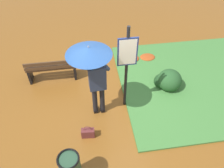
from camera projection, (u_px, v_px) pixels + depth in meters
ground_plane at (109, 106)px, 5.96m from camera, size 18.00×18.00×0.00m
grass_verge at (203, 80)px, 6.64m from camera, size 4.80×4.00×0.05m
person_with_umbrella at (93, 65)px, 4.75m from camera, size 0.96×0.96×2.04m
info_sign_post at (127, 61)px, 5.01m from camera, size 0.44×0.07×2.30m
handbag at (88, 133)px, 5.21m from camera, size 0.31×0.17×0.37m
park_bench at (52, 69)px, 6.43m from camera, size 1.40×0.37×0.75m
shrub_cluster at (168, 80)px, 6.27m from camera, size 0.73×0.66×0.60m
leaf_pile_near_person at (147, 57)px, 7.40m from camera, size 0.49×0.39×0.11m
leaf_pile_by_bench at (131, 58)px, 7.34m from camera, size 0.55×0.44×0.12m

